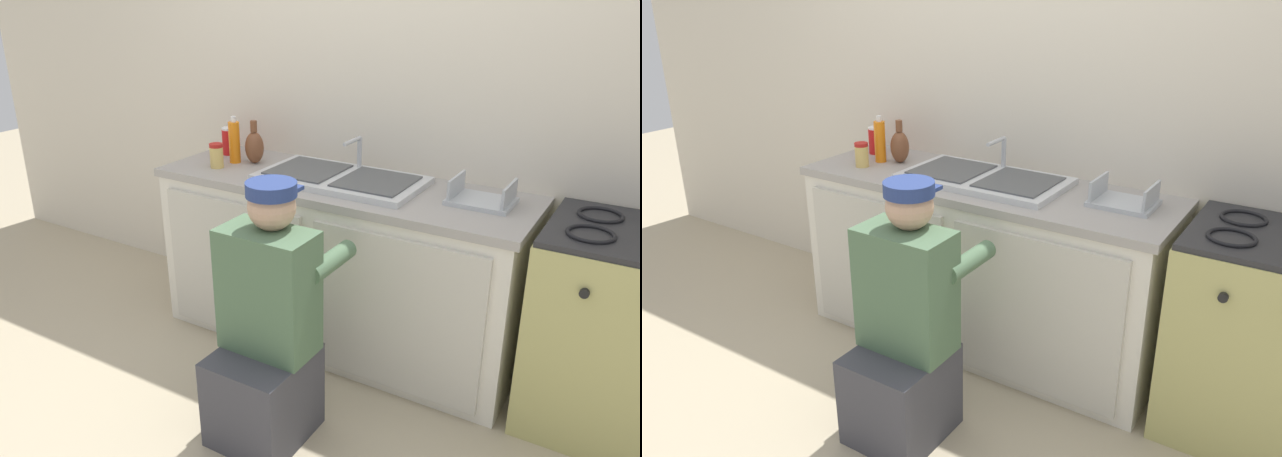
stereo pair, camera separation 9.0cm
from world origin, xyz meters
TOP-DOWN VIEW (x-y plane):
  - ground_plane at (0.00, 0.00)m, footprint 12.00×12.00m
  - back_wall at (0.00, 0.65)m, footprint 6.00×0.10m
  - counter_cabinet at (0.00, 0.29)m, footprint 1.86×0.62m
  - countertop at (0.00, 0.30)m, footprint 1.90×0.62m
  - sink_double_basin at (0.00, 0.30)m, footprint 0.80×0.44m
  - stove_range at (1.31, 0.30)m, footprint 0.66×0.62m
  - plumber_person at (0.10, -0.49)m, footprint 0.42×0.61m
  - dish_rack_tray at (0.69, 0.35)m, footprint 0.28×0.22m
  - vase_decorative at (-0.56, 0.35)m, footprint 0.10×0.10m
  - soap_bottle_orange at (-0.66, 0.31)m, footprint 0.06×0.06m
  - soda_cup_red at (-0.79, 0.42)m, footprint 0.08×0.08m
  - condiment_jar at (-0.68, 0.18)m, footprint 0.07×0.07m

SIDE VIEW (x-z plane):
  - ground_plane at x=0.00m, z-range 0.00..0.00m
  - counter_cabinet at x=0.00m, z-range 0.00..0.85m
  - stove_range at x=1.31m, z-range 0.00..0.91m
  - plumber_person at x=0.10m, z-range -0.09..1.01m
  - countertop at x=0.00m, z-range 0.85..0.89m
  - sink_double_basin at x=0.00m, z-range 0.81..1.00m
  - dish_rack_tray at x=0.69m, z-range 0.86..0.97m
  - condiment_jar at x=-0.68m, z-range 0.89..1.02m
  - soda_cup_red at x=-0.79m, z-range 0.89..1.04m
  - vase_decorative at x=-0.56m, z-range 0.86..1.09m
  - soap_bottle_orange at x=-0.66m, z-range 0.88..1.13m
  - back_wall at x=0.00m, z-range 0.00..2.50m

